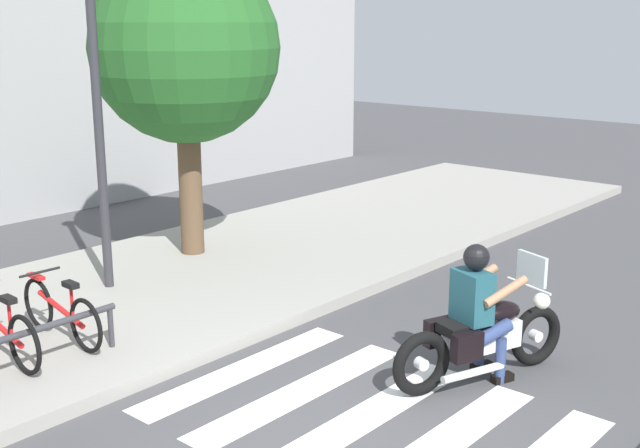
{
  "coord_description": "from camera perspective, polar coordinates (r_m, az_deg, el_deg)",
  "views": [
    {
      "loc": [
        -4.86,
        -4.13,
        3.56
      ],
      "look_at": [
        2.1,
        1.91,
        1.23
      ],
      "focal_mm": 45.25,
      "sensor_mm": 36.0,
      "label": 1
    }
  ],
  "objects": [
    {
      "name": "crosswalk_stripe_3",
      "position": [
        8.13,
        -1.36,
        -11.76
      ],
      "size": [
        2.8,
        0.4,
        0.01
      ],
      "primitive_type": "cube",
      "color": "white",
      "rests_on": "ground"
    },
    {
      "name": "crosswalk_stripe_4",
      "position": [
        8.64,
        -5.36,
        -10.19
      ],
      "size": [
        2.8,
        0.4,
        0.01
      ],
      "primitive_type": "cube",
      "color": "white",
      "rests_on": "ground"
    },
    {
      "name": "bicycle_3",
      "position": [
        9.26,
        -17.86,
        -5.91
      ],
      "size": [
        0.48,
        1.58,
        0.72
      ],
      "color": "black",
      "rests_on": "sidewalk"
    },
    {
      "name": "rider",
      "position": [
        8.2,
        11.12,
        -5.51
      ],
      "size": [
        0.74,
        0.68,
        1.45
      ],
      "color": "#1E4C59",
      "rests_on": "ground"
    },
    {
      "name": "crosswalk_stripe_1",
      "position": [
        7.27,
        8.36,
        -15.27
      ],
      "size": [
        2.8,
        0.4,
        0.01
      ],
      "primitive_type": "cube",
      "color": "white",
      "rests_on": "ground"
    },
    {
      "name": "motorcycle",
      "position": [
        8.37,
        11.43,
        -7.8
      ],
      "size": [
        2.05,
        0.94,
        1.25
      ],
      "color": "black",
      "rests_on": "ground"
    },
    {
      "name": "ground_plane",
      "position": [
        7.31,
        0.55,
        -14.97
      ],
      "size": [
        48.0,
        48.0,
        0.0
      ],
      "primitive_type": "plane",
      "color": "#424244"
    },
    {
      "name": "sidewalk",
      "position": [
        10.27,
        -17.78,
        -6.35
      ],
      "size": [
        24.0,
        4.4,
        0.15
      ],
      "primitive_type": "cube",
      "color": "gray",
      "rests_on": "ground"
    },
    {
      "name": "street_lamp",
      "position": [
        10.54,
        -15.55,
        9.16
      ],
      "size": [
        0.28,
        0.28,
        4.53
      ],
      "color": "#2D2D33",
      "rests_on": "ground"
    },
    {
      "name": "crosswalk_stripe_2",
      "position": [
        7.67,
        3.19,
        -13.46
      ],
      "size": [
        2.8,
        0.4,
        0.01
      ],
      "primitive_type": "cube",
      "color": "white",
      "rests_on": "ground"
    },
    {
      "name": "tree_near_rack",
      "position": [
        11.9,
        -9.52,
        12.06
      ],
      "size": [
        2.73,
        2.73,
        4.55
      ],
      "color": "brown",
      "rests_on": "ground"
    }
  ]
}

